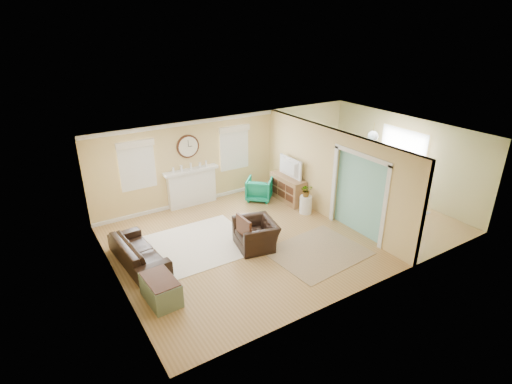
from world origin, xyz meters
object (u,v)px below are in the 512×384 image
Objects in this scene: eames_chair at (256,234)px; dining_table at (372,195)px; sofa at (138,251)px; green_chair at (259,189)px; credenza at (287,189)px.

eames_chair is 4.33m from dining_table.
sofa is 7.08m from dining_table.
green_chair is 0.89m from credenza.
credenza is (2.34, 1.85, 0.05)m from eames_chair.
dining_table is at bearing -39.99° from credenza.
green_chair is (1.62, 2.39, 0.01)m from eames_chair.
credenza is at bearing -83.27° from sofa.
sofa is at bearing -95.57° from eames_chair.
eames_chair reaches higher than sofa.
dining_table is at bearing -99.90° from sofa.
sofa is 5.16m from credenza.
credenza reaches higher than dining_table.
eames_chair is 1.38× the size of green_chair.
sofa is 1.50× the size of credenza.
sofa is at bearing 62.87° from green_chair.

